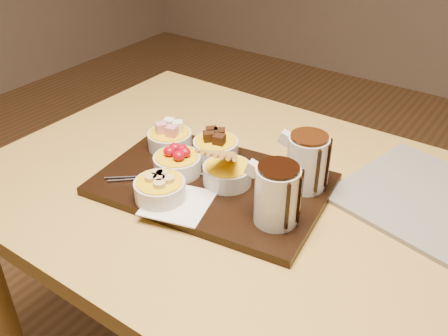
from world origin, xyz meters
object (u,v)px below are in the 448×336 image
Objects in this scene: dining_table at (260,231)px; newspaper at (446,208)px; serving_board at (212,184)px; pitcher_dark_chocolate at (277,196)px; bowl_strawberries at (177,164)px; pitcher_milk_chocolate at (307,163)px.

newspaper reaches higher than dining_table.
dining_table is at bearing -140.56° from newspaper.
pitcher_dark_chocolate is (0.17, -0.04, 0.06)m from serving_board.
dining_table is 0.15m from serving_board.
bowl_strawberries reaches higher than serving_board.
newspaper is at bearing 15.81° from pitcher_milk_chocolate.
pitcher_milk_chocolate reaches higher than dining_table.
pitcher_milk_chocolate reaches higher than newspaper.
bowl_strawberries is at bearing -163.61° from pitcher_milk_chocolate.
pitcher_milk_chocolate is (0.07, 0.05, 0.17)m from dining_table.
newspaper is (0.25, 0.24, -0.07)m from pitcher_dark_chocolate.
newspaper is (0.32, 0.16, 0.10)m from dining_table.
dining_table is 3.13× the size of newspaper.
pitcher_dark_chocolate is 0.35m from newspaper.
bowl_strawberries is 0.26× the size of newspaper.
pitcher_dark_chocolate reaches higher than bowl_strawberries.
bowl_strawberries is 0.91× the size of pitcher_dark_chocolate.
pitcher_dark_chocolate is (0.25, -0.02, 0.04)m from bowl_strawberries.
dining_table is at bearing 15.47° from serving_board.
pitcher_milk_chocolate reaches higher than bowl_strawberries.
pitcher_dark_chocolate reaches higher than newspaper.
bowl_strawberries is at bearing -176.42° from serving_board.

